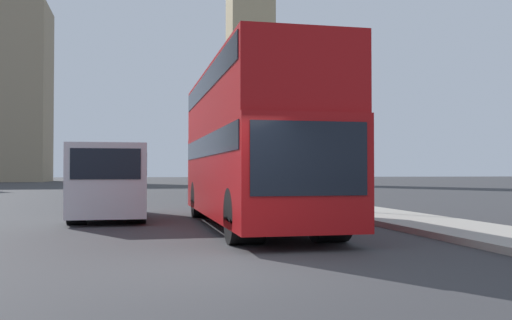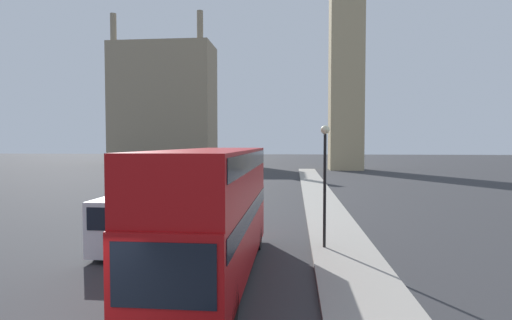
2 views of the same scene
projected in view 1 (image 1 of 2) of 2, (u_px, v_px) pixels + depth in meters
ground_plane at (233, 269)px, 8.64m from camera, size 300.00×300.00×0.00m
red_double_decker_bus at (253, 139)px, 15.31m from camera, size 2.56×10.14×4.20m
white_van at (110, 180)px, 17.94m from camera, size 2.19×5.79×2.28m
street_lamp at (341, 114)px, 19.64m from camera, size 0.36×0.36×4.98m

